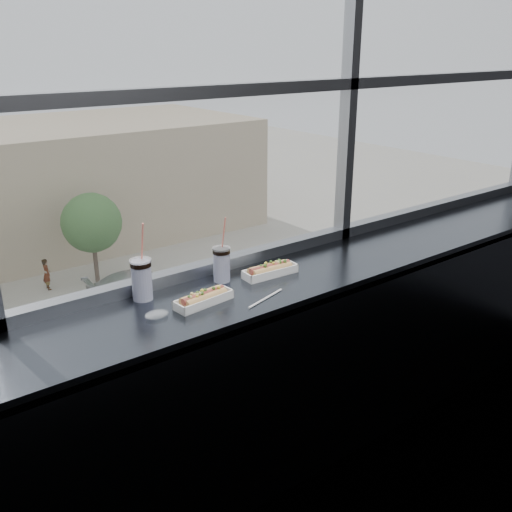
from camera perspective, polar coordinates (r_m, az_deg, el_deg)
wall_back_lower at (r=3.19m, az=-5.02°, el=-10.99°), size 6.00×0.00×6.00m
window_glass at (r=2.74m, az=-6.47°, el=22.26°), size 6.00×0.00×6.00m
window_mullions at (r=2.72m, az=-6.24°, el=22.28°), size 6.00×0.08×2.40m
counter at (r=2.74m, az=-2.25°, el=-4.13°), size 6.00×0.55×0.06m
counter_fascia at (r=2.82m, az=0.99°, el=-15.51°), size 6.00×0.04×1.04m
hotdog_tray_left at (r=2.60m, az=-5.26°, el=-4.22°), size 0.29×0.12×0.07m
hotdog_tray_right at (r=2.90m, az=1.42°, el=-1.40°), size 0.30×0.11×0.07m
soda_cup_left at (r=2.65m, az=-11.37°, el=-2.11°), size 0.10×0.10×0.37m
soda_cup_right at (r=2.81m, az=-3.46°, el=-0.66°), size 0.09×0.09×0.33m
loose_straw at (r=2.64m, az=0.97°, el=-4.25°), size 0.25×0.08×0.01m
wrapper at (r=2.51m, az=-9.92°, el=-5.77°), size 0.10×0.07×0.03m
car_near_d at (r=24.08m, az=-8.08°, el=-10.22°), size 2.38×5.57×1.85m
car_far_c at (r=31.39m, az=-11.50°, el=-2.45°), size 3.29×6.95×2.25m
pedestrian_d at (r=34.29m, az=-20.23°, el=-1.43°), size 0.73×0.98×2.20m
tree_right at (r=33.75m, az=-16.12°, el=3.20°), size 3.43×3.43×5.36m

